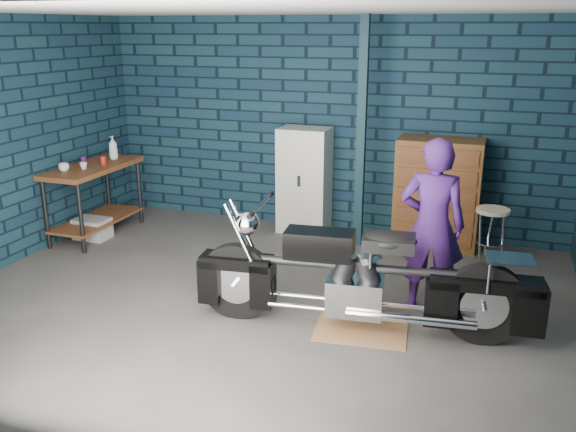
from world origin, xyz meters
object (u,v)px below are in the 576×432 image
object	(u,v)px
workbench	(95,201)
shop_stool	(490,237)
motorcycle	(363,271)
storage_bin	(92,228)
person	(432,226)
locker	(304,181)
tool_chest	(437,193)

from	to	relation	value
workbench	shop_stool	bearing A→B (deg)	6.94
motorcycle	storage_bin	world-z (taller)	motorcycle
workbench	storage_bin	bearing A→B (deg)	-81.98
shop_stool	person	bearing A→B (deg)	-111.01
storage_bin	workbench	bearing A→B (deg)	98.02
locker	workbench	bearing A→B (deg)	-157.15
workbench	tool_chest	world-z (taller)	tool_chest
person	shop_stool	bearing A→B (deg)	-115.36
workbench	motorcycle	xyz separation A→B (m)	(3.77, -1.41, 0.10)
storage_bin	tool_chest	world-z (taller)	tool_chest
motorcycle	person	distance (m)	0.85
workbench	person	distance (m)	4.34
person	storage_bin	world-z (taller)	person
tool_chest	storage_bin	bearing A→B (deg)	-164.04
storage_bin	person	bearing A→B (deg)	-8.40
tool_chest	shop_stool	world-z (taller)	tool_chest
locker	storage_bin	bearing A→B (deg)	-154.20
motorcycle	person	world-z (taller)	person
motorcycle	storage_bin	distance (m)	3.98
motorcycle	tool_chest	size ratio (longest dim) A/B	1.94
workbench	storage_bin	world-z (taller)	workbench
workbench	shop_stool	world-z (taller)	workbench
person	tool_chest	bearing A→B (deg)	-90.16
workbench	locker	size ratio (longest dim) A/B	1.04
tool_chest	workbench	bearing A→B (deg)	-165.96
workbench	locker	xyz separation A→B (m)	(2.45, 1.03, 0.22)
motorcycle	person	size ratio (longest dim) A/B	1.55
workbench	storage_bin	size ratio (longest dim) A/B	3.35
tool_chest	shop_stool	xyz separation A→B (m)	(0.65, -0.45, -0.33)
motorcycle	locker	world-z (taller)	locker
tool_chest	motorcycle	bearing A→B (deg)	-98.27
motorcycle	shop_stool	xyz separation A→B (m)	(1.00, 1.99, -0.23)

